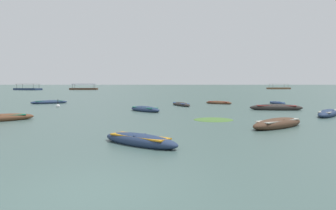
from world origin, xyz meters
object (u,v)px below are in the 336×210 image
rowboat_0 (146,109)px  rowboat_5 (329,113)px  rowboat_4 (219,103)px  ferry_0 (279,88)px  rowboat_9 (278,103)px  rowboat_3 (50,102)px  rowboat_12 (277,108)px  ferry_2 (29,89)px  rowboat_1 (182,104)px  rowboat_10 (140,140)px  rowboat_7 (278,124)px  ferry_1 (85,89)px  mooring_buoy (59,106)px

rowboat_0 → rowboat_5: (13.31, -3.70, 0.02)m
rowboat_4 → ferry_0: 110.42m
rowboat_5 → rowboat_9: size_ratio=1.25×
rowboat_5 → ferry_0: (38.56, 114.36, 0.26)m
rowboat_3 → rowboat_5: bearing=-28.5°
rowboat_12 → ferry_2: 108.04m
rowboat_1 → rowboat_9: 11.27m
rowboat_10 → rowboat_5: bearing=39.2°
ferry_0 → ferry_2: size_ratio=0.93×
rowboat_1 → ferry_2: 99.09m
rowboat_7 → rowboat_12: bearing=70.7°
rowboat_0 → rowboat_1: bearing=63.3°
rowboat_4 → rowboat_5: (5.56, -13.14, 0.05)m
rowboat_4 → rowboat_7: size_ratio=0.81×
ferry_0 → rowboat_7: bearing=-110.2°
rowboat_0 → rowboat_10: (0.86, -13.84, -0.01)m
ferry_1 → mooring_buoy: bearing=-75.9°
ferry_1 → rowboat_12: bearing=-65.3°
rowboat_1 → ferry_2: size_ratio=0.37×
rowboat_0 → rowboat_10: size_ratio=1.00×
mooring_buoy → rowboat_1: bearing=9.1°
rowboat_0 → rowboat_12: bearing=6.4°
rowboat_10 → ferry_0: (51.01, 124.50, 0.28)m
rowboat_9 → ferry_0: ferry_0 is taller
rowboat_7 → ferry_1: ferry_1 is taller
rowboat_7 → ferry_2: ferry_2 is taller
rowboat_10 → rowboat_3: bearing=118.3°
rowboat_0 → rowboat_10: 13.87m
rowboat_4 → rowboat_9: size_ratio=1.00×
ferry_0 → mooring_buoy: (-60.82, -106.08, -0.35)m
rowboat_1 → rowboat_9: rowboat_1 is taller
rowboat_4 → ferry_1: ferry_1 is taller
rowboat_3 → rowboat_5: 28.78m
rowboat_1 → rowboat_5: rowboat_5 is taller
ferry_2 → rowboat_4: bearing=-53.4°
rowboat_0 → rowboat_7: size_ratio=0.87×
rowboat_3 → ferry_2: 88.42m
rowboat_3 → rowboat_5: (25.30, -13.73, 0.03)m
rowboat_10 → rowboat_12: size_ratio=0.72×
rowboat_0 → rowboat_5: size_ratio=0.86×
rowboat_9 → rowboat_4: bearing=175.8°
rowboat_9 → rowboat_12: size_ratio=0.68×
rowboat_1 → rowboat_12: (8.11, -5.27, 0.06)m
rowboat_7 → rowboat_4: bearing=89.8°
rowboat_5 → rowboat_12: size_ratio=0.85×
rowboat_5 → mooring_buoy: 23.75m
rowboat_1 → rowboat_10: (-2.43, -20.39, 0.02)m
rowboat_0 → ferry_2: ferry_2 is taller
ferry_2 → mooring_buoy: ferry_2 is taller
rowboat_1 → rowboat_4: rowboat_1 is taller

